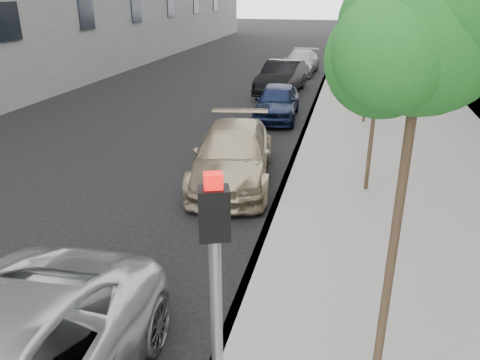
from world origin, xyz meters
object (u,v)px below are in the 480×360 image
(tree_far, at_px, (375,12))
(sedan_blue, at_px, (277,102))
(suv, at_px, (233,154))
(tree_near, at_px, (427,30))
(signal_pole, at_px, (216,312))
(tree_mid, at_px, (385,28))
(sedan_rear, at_px, (300,62))
(sedan_black, at_px, (282,77))

(tree_far, distance_m, sedan_blue, 4.70)
(suv, bearing_deg, tree_near, -71.26)
(tree_far, bearing_deg, suv, -118.45)
(signal_pole, distance_m, suv, 8.48)
(signal_pole, distance_m, sedan_blue, 14.90)
(tree_mid, xyz_separation_m, signal_pole, (-1.54, -7.98, -1.73))
(suv, bearing_deg, sedan_rear, 81.96)
(tree_far, distance_m, signal_pole, 14.67)
(sedan_rear, bearing_deg, tree_far, -68.65)
(tree_far, height_order, sedan_blue, tree_far)
(tree_far, bearing_deg, tree_near, -90.00)
(tree_near, distance_m, suv, 8.33)
(tree_near, relative_size, signal_pole, 1.55)
(tree_far, distance_m, sedan_rear, 12.02)
(suv, height_order, sedan_black, sedan_black)
(tree_near, bearing_deg, sedan_rear, 98.62)
(sedan_blue, relative_size, sedan_rear, 0.85)
(tree_near, relative_size, tree_far, 1.10)
(tree_far, height_order, signal_pole, tree_far)
(sedan_rear, bearing_deg, tree_mid, -75.23)
(tree_mid, bearing_deg, signal_pole, -100.92)
(tree_near, bearing_deg, sedan_black, 102.09)
(tree_far, xyz_separation_m, sedan_black, (-3.87, 5.08, -3.22))
(tree_near, height_order, signal_pole, tree_near)
(tree_near, height_order, tree_mid, tree_near)
(suv, xyz_separation_m, sedan_blue, (0.12, 6.58, -0.04))
(signal_pole, xyz_separation_m, sedan_blue, (-1.79, 14.71, -1.54))
(suv, height_order, sedan_rear, suv)
(tree_near, distance_m, signal_pole, 3.05)
(tree_near, relative_size, tree_mid, 1.12)
(tree_mid, bearing_deg, tree_far, 90.00)
(tree_mid, relative_size, tree_far, 0.98)
(sedan_black, xyz_separation_m, sedan_rear, (0.24, 5.88, -0.09))
(tree_mid, bearing_deg, suv, 177.63)
(tree_far, bearing_deg, sedan_rear, 108.34)
(signal_pole, relative_size, suv, 0.68)
(signal_pole, xyz_separation_m, sedan_rear, (-2.09, 25.45, -1.54))
(tree_mid, distance_m, sedan_rear, 18.14)
(tree_mid, relative_size, sedan_black, 0.99)
(tree_near, height_order, sedan_blue, tree_near)
(signal_pole, bearing_deg, sedan_blue, 76.84)
(tree_near, bearing_deg, sedan_blue, 104.12)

